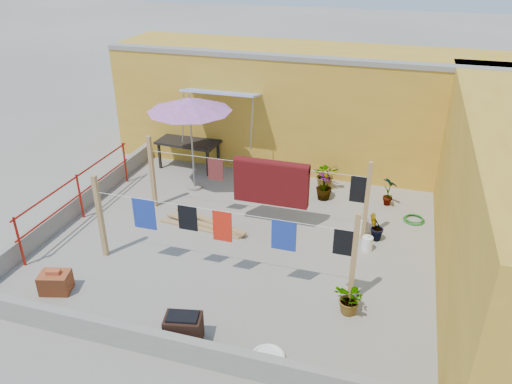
% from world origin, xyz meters
% --- Properties ---
extents(ground, '(80.00, 80.00, 0.00)m').
position_xyz_m(ground, '(0.00, 0.00, 0.00)').
color(ground, '#9E998E').
rests_on(ground, ground).
extents(wall_back, '(11.00, 3.27, 3.21)m').
position_xyz_m(wall_back, '(0.50, 4.69, 1.61)').
color(wall_back, gold).
rests_on(wall_back, ground).
extents(parapet_front, '(8.30, 0.16, 0.44)m').
position_xyz_m(parapet_front, '(0.00, -3.58, 0.22)').
color(parapet_front, gray).
rests_on(parapet_front, ground).
extents(parapet_left, '(0.16, 7.30, 0.44)m').
position_xyz_m(parapet_left, '(-4.08, 0.00, 0.22)').
color(parapet_left, gray).
rests_on(parapet_left, ground).
extents(red_railing, '(0.05, 4.20, 1.10)m').
position_xyz_m(red_railing, '(-3.85, -0.20, 0.72)').
color(red_railing, '#A31B10').
rests_on(red_railing, ground).
extents(clothesline_rig, '(5.09, 2.35, 1.80)m').
position_xyz_m(clothesline_rig, '(0.35, 0.54, 1.01)').
color(clothesline_rig, tan).
rests_on(clothesline_rig, ground).
extents(patio_umbrella, '(2.16, 2.16, 2.50)m').
position_xyz_m(patio_umbrella, '(-1.96, 1.96, 2.24)').
color(patio_umbrella, gray).
rests_on(patio_umbrella, ground).
extents(outdoor_table, '(1.76, 0.96, 0.80)m').
position_xyz_m(outdoor_table, '(-2.62, 3.14, 0.72)').
color(outdoor_table, black).
rests_on(outdoor_table, ground).
extents(brick_stack, '(0.62, 0.52, 0.47)m').
position_xyz_m(brick_stack, '(-2.72, -2.71, 0.20)').
color(brick_stack, '#AE5028').
rests_on(brick_stack, ground).
extents(lumber_pile, '(2.11, 0.79, 0.13)m').
position_xyz_m(lumber_pile, '(-0.97, 0.21, 0.06)').
color(lumber_pile, tan).
rests_on(lumber_pile, ground).
extents(brazier, '(0.66, 0.51, 0.53)m').
position_xyz_m(brazier, '(0.07, -3.20, 0.26)').
color(brazier, black).
rests_on(brazier, ground).
extents(white_basin, '(0.54, 0.54, 0.09)m').
position_xyz_m(white_basin, '(1.48, -3.20, 0.05)').
color(white_basin, white).
rests_on(white_basin, ground).
extents(water_jug_a, '(0.23, 0.23, 0.37)m').
position_xyz_m(water_jug_a, '(2.48, 1.01, 0.16)').
color(water_jug_a, white).
rests_on(water_jug_a, ground).
extents(water_jug_b, '(0.23, 0.23, 0.36)m').
position_xyz_m(water_jug_b, '(2.63, 0.34, 0.16)').
color(water_jug_b, white).
rests_on(water_jug_b, ground).
extents(green_hose, '(0.49, 0.49, 0.07)m').
position_xyz_m(green_hose, '(3.55, 1.89, 0.03)').
color(green_hose, '#176919').
rests_on(green_hose, ground).
extents(plant_back_a, '(0.74, 0.67, 0.72)m').
position_xyz_m(plant_back_a, '(1.29, 2.99, 0.36)').
color(plant_back_a, '#25611B').
rests_on(plant_back_a, ground).
extents(plant_back_b, '(0.41, 0.41, 0.71)m').
position_xyz_m(plant_back_b, '(1.35, 2.35, 0.36)').
color(plant_back_b, '#25611B').
rests_on(plant_back_b, ground).
extents(plant_right_a, '(0.48, 0.46, 0.76)m').
position_xyz_m(plant_right_a, '(2.91, 2.49, 0.38)').
color(plant_right_a, '#25611B').
rests_on(plant_right_a, ground).
extents(plant_right_b, '(0.45, 0.44, 0.64)m').
position_xyz_m(plant_right_b, '(2.75, 0.78, 0.32)').
color(plant_right_b, '#25611B').
rests_on(plant_right_b, ground).
extents(plant_right_c, '(0.71, 0.69, 0.60)m').
position_xyz_m(plant_right_c, '(2.55, -1.74, 0.30)').
color(plant_right_c, '#25611B').
rests_on(plant_right_c, ground).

